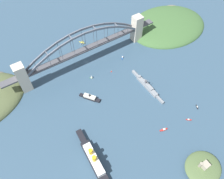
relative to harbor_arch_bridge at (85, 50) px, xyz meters
name	(u,v)px	position (x,y,z in m)	size (l,w,h in m)	color
ground_plane	(86,62)	(0.00, 0.00, -27.26)	(1400.00, 1400.00, 0.00)	#334C60
harbor_arch_bridge	(85,50)	(0.00, 0.00, 0.00)	(271.81, 14.78, 64.17)	beige
headland_west_shore	(167,25)	(-182.07, -0.01, -27.26)	(157.22, 124.33, 26.55)	#3D6033
ocean_liner	(94,160)	(76.93, 156.03, -20.82)	(15.25, 94.58, 22.35)	black
naval_cruiser	(147,86)	(-51.22, 99.12, -24.31)	(7.25, 75.29, 16.85)	gray
harbor_ferry_steamer	(90,97)	(33.19, 69.64, -24.57)	(23.36, 30.04, 8.61)	black
fort_island_mid_harbor	(203,168)	(-27.45, 234.69, -22.38)	(45.40, 40.61, 17.93)	#4C6038
seaplane_taxiing_near_bridge	(82,43)	(-15.87, -44.58, -25.33)	(8.52, 9.44, 4.76)	#B7B7B2
small_boat_0	(123,57)	(-56.34, 26.16, -26.42)	(7.59, 7.81, 2.39)	#234C8C
small_boat_1	(189,120)	(-63.09, 176.88, -26.53)	(6.93, 5.97, 2.06)	#B2231E
small_boat_2	(91,77)	(11.28, 36.83, -23.87)	(5.07, 5.43, 7.23)	#2D6B3D
small_boat_3	(164,130)	(-23.92, 169.53, -26.44)	(11.28, 4.45, 2.29)	#B2231E
small_boat_4	(197,107)	(-88.27, 168.47, -26.35)	(4.12, 7.46, 2.54)	black
channel_marker_buoy	(111,71)	(-22.73, 42.53, -26.15)	(2.20, 2.20, 2.75)	red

